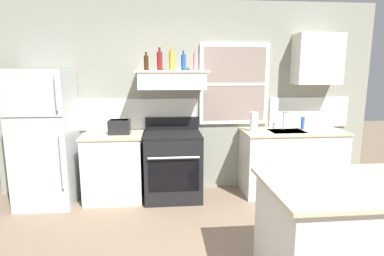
# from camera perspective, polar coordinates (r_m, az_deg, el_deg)

# --- Properties ---
(back_wall) EXTENTS (5.40, 0.11, 2.70)m
(back_wall) POSITION_cam_1_polar(r_m,az_deg,el_deg) (4.50, -0.18, 5.54)
(back_wall) COLOR gray
(back_wall) RESTS_ON ground_plane
(refrigerator) EXTENTS (0.70, 0.72, 1.76)m
(refrigerator) POSITION_cam_1_polar(r_m,az_deg,el_deg) (4.44, -25.37, -1.69)
(refrigerator) COLOR #B7BABC
(refrigerator) RESTS_ON ground_plane
(counter_left_of_stove) EXTENTS (0.79, 0.63, 0.91)m
(counter_left_of_stove) POSITION_cam_1_polar(r_m,az_deg,el_deg) (4.38, -14.10, -6.87)
(counter_left_of_stove) COLOR silver
(counter_left_of_stove) RESTS_ON ground_plane
(toaster) EXTENTS (0.30, 0.20, 0.19)m
(toaster) POSITION_cam_1_polar(r_m,az_deg,el_deg) (4.24, -13.20, 0.26)
(toaster) COLOR black
(toaster) RESTS_ON counter_left_of_stove
(stove_range) EXTENTS (0.76, 0.69, 1.09)m
(stove_range) POSITION_cam_1_polar(r_m,az_deg,el_deg) (4.29, -3.50, -6.81)
(stove_range) COLOR black
(stove_range) RESTS_ON ground_plane
(range_hood_shelf) EXTENTS (0.96, 0.52, 0.24)m
(range_hood_shelf) POSITION_cam_1_polar(r_m,az_deg,el_deg) (4.20, -3.72, 8.87)
(range_hood_shelf) COLOR white
(bottle_brown_stout) EXTENTS (0.06, 0.06, 0.23)m
(bottle_brown_stout) POSITION_cam_1_polar(r_m,az_deg,el_deg) (4.15, -8.41, 11.81)
(bottle_brown_stout) COLOR #381E0F
(bottle_brown_stout) RESTS_ON range_hood_shelf
(bottle_red_label_wine) EXTENTS (0.07, 0.07, 0.30)m
(bottle_red_label_wine) POSITION_cam_1_polar(r_m,az_deg,el_deg) (4.20, -5.96, 12.20)
(bottle_red_label_wine) COLOR maroon
(bottle_red_label_wine) RESTS_ON range_hood_shelf
(bottle_champagne_gold_foil) EXTENTS (0.08, 0.08, 0.31)m
(bottle_champagne_gold_foil) POSITION_cam_1_polar(r_m,az_deg,el_deg) (4.22, -3.69, 12.27)
(bottle_champagne_gold_foil) COLOR #B29333
(bottle_champagne_gold_foil) RESTS_ON range_hood_shelf
(bottle_blue_liqueur) EXTENTS (0.07, 0.07, 0.26)m
(bottle_blue_liqueur) POSITION_cam_1_polar(r_m,az_deg,el_deg) (4.20, -1.58, 12.03)
(bottle_blue_liqueur) COLOR #1E478C
(bottle_blue_liqueur) RESTS_ON range_hood_shelf
(bottle_rose_pink) EXTENTS (0.07, 0.07, 0.28)m
(bottle_rose_pink) POSITION_cam_1_polar(r_m,az_deg,el_deg) (4.28, 0.67, 12.12)
(bottle_rose_pink) COLOR #C67F84
(bottle_rose_pink) RESTS_ON range_hood_shelf
(counter_right_with_sink) EXTENTS (1.43, 0.63, 0.91)m
(counter_right_with_sink) POSITION_cam_1_polar(r_m,az_deg,el_deg) (4.70, 17.80, -5.89)
(counter_right_with_sink) COLOR silver
(counter_right_with_sink) RESTS_ON ground_plane
(sink_faucet) EXTENTS (0.03, 0.17, 0.28)m
(sink_faucet) POSITION_cam_1_polar(r_m,az_deg,el_deg) (4.62, 16.63, 1.88)
(sink_faucet) COLOR silver
(sink_faucet) RESTS_ON counter_right_with_sink
(paper_towel_roll) EXTENTS (0.11, 0.11, 0.27)m
(paper_towel_roll) POSITION_cam_1_polar(r_m,az_deg,el_deg) (4.38, 11.32, 1.14)
(paper_towel_roll) COLOR white
(paper_towel_roll) RESTS_ON counter_right_with_sink
(dish_soap_bottle) EXTENTS (0.06, 0.06, 0.18)m
(dish_soap_bottle) POSITION_cam_1_polar(r_m,az_deg,el_deg) (4.74, 19.70, 0.88)
(dish_soap_bottle) COLOR blue
(dish_soap_bottle) RESTS_ON counter_right_with_sink
(kitchen_island) EXTENTS (1.40, 0.90, 0.91)m
(kitchen_island) POSITION_cam_1_polar(r_m,az_deg,el_deg) (2.84, 27.52, -17.52)
(kitchen_island) COLOR silver
(kitchen_island) RESTS_ON ground_plane
(upper_cabinet_right) EXTENTS (0.64, 0.32, 0.70)m
(upper_cabinet_right) POSITION_cam_1_polar(r_m,az_deg,el_deg) (4.80, 22.04, 11.64)
(upper_cabinet_right) COLOR silver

